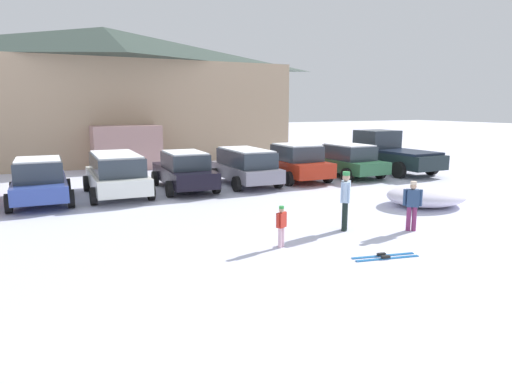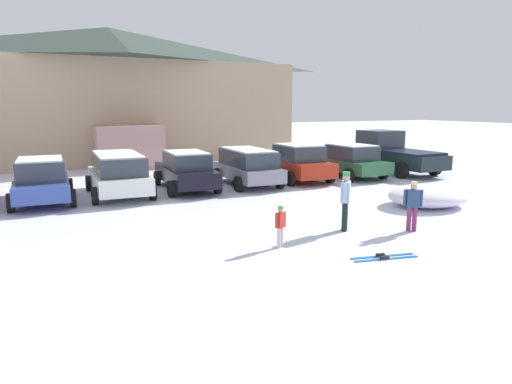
{
  "view_description": "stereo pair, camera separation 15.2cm",
  "coord_description": "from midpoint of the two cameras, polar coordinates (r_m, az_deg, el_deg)",
  "views": [
    {
      "loc": [
        -6.97,
        -4.47,
        3.45
      ],
      "look_at": [
        -1.21,
        7.08,
        1.01
      ],
      "focal_mm": 32.0,
      "sensor_mm": 36.0,
      "label": 1
    },
    {
      "loc": [
        -6.83,
        -4.54,
        3.45
      ],
      "look_at": [
        -1.21,
        7.08,
        1.01
      ],
      "focal_mm": 32.0,
      "sensor_mm": 36.0,
      "label": 2
    }
  ],
  "objects": [
    {
      "name": "parked_green_coupe",
      "position": [
        22.94,
        11.81,
        3.89
      ],
      "size": [
        2.26,
        4.4,
        1.61
      ],
      "color": "#2A623D",
      "rests_on": "ground"
    },
    {
      "name": "parked_black_sedan",
      "position": [
        19.19,
        -8.52,
        2.71
      ],
      "size": [
        2.28,
        4.64,
        1.61
      ],
      "color": "black",
      "rests_on": "ground"
    },
    {
      "name": "pair_of_skis",
      "position": [
        11.04,
        16.08,
        -7.83
      ],
      "size": [
        1.6,
        0.62,
        0.08
      ],
      "color": "#1E66AD",
      "rests_on": "ground"
    },
    {
      "name": "skier_adult_in_blue_parka",
      "position": [
        12.92,
        11.45,
        -0.69
      ],
      "size": [
        0.45,
        0.49,
        1.67
      ],
      "color": "black",
      "rests_on": "ground"
    },
    {
      "name": "parked_grey_wagon",
      "position": [
        20.06,
        -0.88,
        3.33
      ],
      "size": [
        2.22,
        4.36,
        1.61
      ],
      "color": "gray",
      "rests_on": "ground"
    },
    {
      "name": "plowed_snow_pile",
      "position": [
        17.08,
        20.98,
        -0.47
      ],
      "size": [
        2.97,
        2.38,
        0.69
      ],
      "primitive_type": "ellipsoid",
      "color": "white",
      "rests_on": "ground"
    },
    {
      "name": "ski_lodge",
      "position": [
        31.78,
        -17.55,
        11.64
      ],
      "size": [
        22.22,
        12.08,
        8.37
      ],
      "color": "tan",
      "rests_on": "ground"
    },
    {
      "name": "skier_teen_in_navy_coat",
      "position": [
        13.37,
        19.31,
        -1.35
      ],
      "size": [
        0.45,
        0.36,
        1.41
      ],
      "color": "#7B2D5D",
      "rests_on": "ground"
    },
    {
      "name": "parked_white_suv",
      "position": [
        18.48,
        -16.61,
        2.32
      ],
      "size": [
        2.37,
        4.78,
        1.65
      ],
      "color": "white",
      "rests_on": "ground"
    },
    {
      "name": "parked_blue_hatchback",
      "position": [
        18.04,
        -24.99,
        1.32
      ],
      "size": [
        2.23,
        4.27,
        1.63
      ],
      "color": "#354CA3",
      "rests_on": "ground"
    },
    {
      "name": "pickup_truck",
      "position": [
        25.2,
        16.67,
        4.68
      ],
      "size": [
        2.54,
        5.72,
        2.15
      ],
      "color": "#1B272B",
      "rests_on": "ground"
    },
    {
      "name": "skier_child_in_red_jacket",
      "position": [
        11.24,
        3.46,
        -4.04
      ],
      "size": [
        0.36,
        0.25,
        1.05
      ],
      "color": "beige",
      "rests_on": "ground"
    },
    {
      "name": "parked_red_sedan",
      "position": [
        21.44,
        5.36,
        3.72
      ],
      "size": [
        2.34,
        4.32,
        1.71
      ],
      "color": "#B02914",
      "rests_on": "ground"
    },
    {
      "name": "ground",
      "position": [
        8.93,
        29.27,
        -13.46
      ],
      "size": [
        160.0,
        160.0,
        0.0
      ],
      "primitive_type": "plane",
      "color": "silver"
    }
  ]
}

